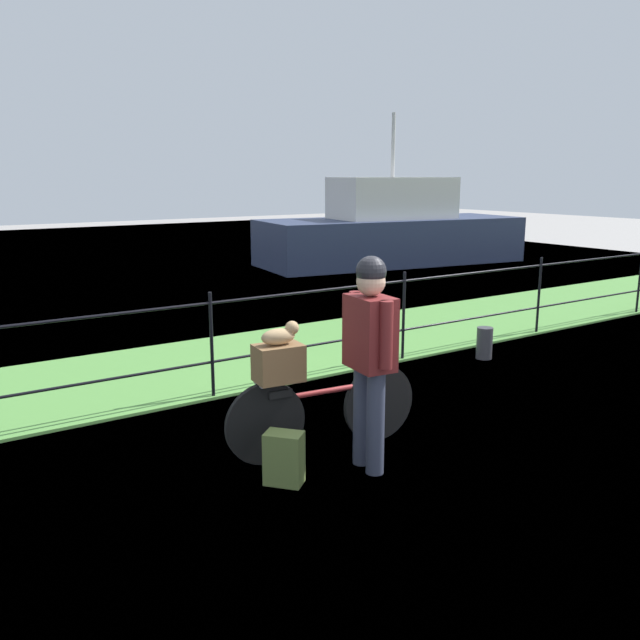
{
  "coord_description": "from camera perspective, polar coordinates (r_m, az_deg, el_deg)",
  "views": [
    {
      "loc": [
        -3.99,
        -3.75,
        2.26
      ],
      "look_at": [
        -0.54,
        1.39,
        0.9
      ],
      "focal_mm": 37.01,
      "sensor_mm": 36.0,
      "label": 1
    }
  ],
  "objects": [
    {
      "name": "cyclist_person",
      "position": [
        5.02,
        4.33,
        -2.17
      ],
      "size": [
        0.3,
        0.54,
        1.68
      ],
      "color": "#383D51",
      "rests_on": "ground"
    },
    {
      "name": "harbor_water",
      "position": [
        16.46,
        -19.54,
        3.77
      ],
      "size": [
        30.0,
        30.0,
        0.0
      ],
      "primitive_type": "plane",
      "color": "#426684",
      "rests_on": "ground"
    },
    {
      "name": "mooring_bollard",
      "position": [
        8.55,
        14.03,
        -1.94
      ],
      "size": [
        0.2,
        0.2,
        0.4
      ],
      "primitive_type": "cylinder",
      "color": "#38383D",
      "rests_on": "ground"
    },
    {
      "name": "grass_strip",
      "position": [
        8.5,
        -4.57,
        -2.97
      ],
      "size": [
        27.0,
        2.4,
        0.03
      ],
      "primitive_type": "cube",
      "color": "#569342",
      "rests_on": "ground"
    },
    {
      "name": "backpack_on_paving",
      "position": [
        5.02,
        -3.13,
        -11.85
      ],
      "size": [
        0.32,
        0.33,
        0.4
      ],
      "primitive_type": "cube",
      "rotation": [
        0.0,
        0.0,
        2.28
      ],
      "color": "olive",
      "rests_on": "ground"
    },
    {
      "name": "bicycle_main",
      "position": [
        5.5,
        0.22,
        -7.86
      ],
      "size": [
        1.73,
        0.26,
        0.67
      ],
      "color": "black",
      "rests_on": "ground"
    },
    {
      "name": "wooden_crate",
      "position": [
        5.2,
        -3.61,
        -3.73
      ],
      "size": [
        0.4,
        0.29,
        0.29
      ],
      "primitive_type": "cube",
      "rotation": [
        0.0,
        0.0,
        -0.11
      ],
      "color": "brown",
      "rests_on": "bicycle_main"
    },
    {
      "name": "moored_boat_near",
      "position": [
        17.51,
        6.18,
        7.61
      ],
      "size": [
        7.21,
        3.36,
        3.82
      ],
      "color": "#2D3856",
      "rests_on": "ground"
    },
    {
      "name": "terrier_dog",
      "position": [
        5.15,
        -3.39,
        -1.29
      ],
      "size": [
        0.32,
        0.17,
        0.18
      ],
      "color": "tan",
      "rests_on": "wooden_crate"
    },
    {
      "name": "iron_fence",
      "position": [
        7.4,
        -0.29,
        -0.13
      ],
      "size": [
        18.04,
        0.04,
        1.12
      ],
      "color": "black",
      "rests_on": "ground"
    },
    {
      "name": "ground_plane",
      "position": [
        5.93,
        12.1,
        -10.32
      ],
      "size": [
        60.0,
        60.0,
        0.0
      ],
      "primitive_type": "plane",
      "color": "#9E9993"
    }
  ]
}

